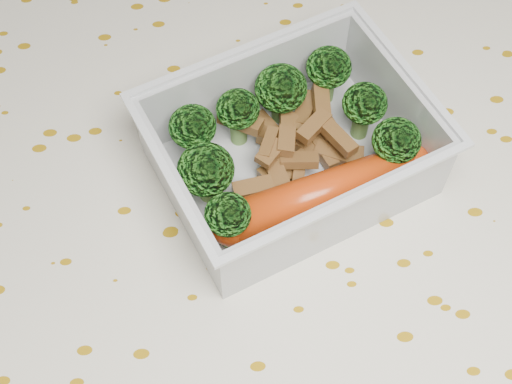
{
  "coord_description": "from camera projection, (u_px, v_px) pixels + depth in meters",
  "views": [
    {
      "loc": [
        -0.02,
        -0.21,
        1.15
      ],
      "look_at": [
        -0.0,
        0.01,
        0.78
      ],
      "focal_mm": 50.0,
      "sensor_mm": 36.0,
      "label": 1
    }
  ],
  "objects": [
    {
      "name": "broccoli_florets",
      "position": [
        278.0,
        127.0,
        0.45
      ],
      "size": [
        0.16,
        0.14,
        0.05
      ],
      "color": "#608C3F",
      "rests_on": "lunch_container"
    },
    {
      "name": "meat_pile",
      "position": [
        297.0,
        142.0,
        0.46
      ],
      "size": [
        0.1,
        0.08,
        0.03
      ],
      "color": "brown",
      "rests_on": "lunch_container"
    },
    {
      "name": "dining_table",
      "position": [
        258.0,
        279.0,
        0.53
      ],
      "size": [
        1.4,
        0.9,
        0.75
      ],
      "color": "brown",
      "rests_on": "ground"
    },
    {
      "name": "lunch_container",
      "position": [
        291.0,
        154.0,
        0.45
      ],
      "size": [
        0.21,
        0.19,
        0.06
      ],
      "color": "silver",
      "rests_on": "tablecloth"
    },
    {
      "name": "sausage",
      "position": [
        323.0,
        194.0,
        0.44
      ],
      "size": [
        0.14,
        0.06,
        0.03
      ],
      "color": "#C2380C",
      "rests_on": "lunch_container"
    },
    {
      "name": "tablecloth",
      "position": [
        259.0,
        249.0,
        0.49
      ],
      "size": [
        1.46,
        0.96,
        0.19
      ],
      "color": "silver",
      "rests_on": "dining_table"
    }
  ]
}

